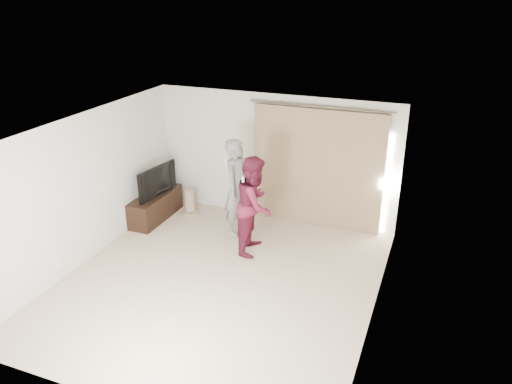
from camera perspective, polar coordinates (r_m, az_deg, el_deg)
floor at (r=8.40m, az=-4.28°, el=-10.27°), size 5.50×5.50×0.00m
wall_back at (r=10.13m, az=2.17°, el=3.95°), size 5.00×0.04×2.60m
wall_left at (r=9.07m, az=-18.96°, el=0.33°), size 0.04×5.50×2.60m
ceiling at (r=7.31m, az=-4.87°, el=7.03°), size 5.00×5.50×0.01m
curtain at (r=9.85m, az=7.06°, el=2.64°), size 2.80×0.11×2.46m
tv_console at (r=10.60m, az=-11.42°, el=-1.62°), size 0.49×1.41×0.54m
tv at (r=10.37m, az=-11.67°, el=1.33°), size 0.30×1.10×0.63m
scratching_post at (r=10.73m, az=-7.56°, el=-1.36°), size 0.40×0.40×0.53m
person_man at (r=9.52m, az=-2.11°, el=0.50°), size 0.51×0.74×1.92m
person_woman at (r=8.93m, az=-0.12°, el=-1.46°), size 0.76×0.94×1.81m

